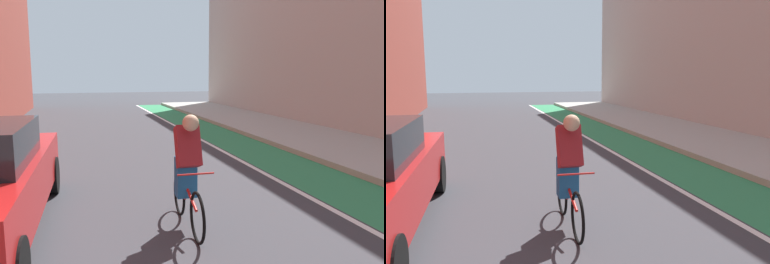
# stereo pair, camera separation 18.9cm
# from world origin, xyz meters

# --- Properties ---
(ground_plane) EXTENTS (75.69, 75.69, 0.00)m
(ground_plane) POSITION_xyz_m (0.00, 13.20, 0.00)
(ground_plane) COLOR #38383D
(bike_lane_paint) EXTENTS (1.60, 34.41, 0.00)m
(bike_lane_paint) POSITION_xyz_m (3.18, 15.20, 0.00)
(bike_lane_paint) COLOR #2D8451
(bike_lane_paint) RESTS_ON ground
(lane_divider_stripe) EXTENTS (0.12, 34.41, 0.00)m
(lane_divider_stripe) POSITION_xyz_m (2.28, 15.20, 0.00)
(lane_divider_stripe) COLOR white
(lane_divider_stripe) RESTS_ON ground
(sidewalk_right) EXTENTS (3.48, 34.41, 0.14)m
(sidewalk_right) POSITION_xyz_m (5.72, 15.20, 0.07)
(sidewalk_right) COLOR #A8A59E
(sidewalk_right) RESTS_ON ground
(cyclist_trailing) EXTENTS (0.48, 1.72, 1.62)m
(cyclist_trailing) POSITION_xyz_m (-0.13, 10.98, 0.85)
(cyclist_trailing) COLOR black
(cyclist_trailing) RESTS_ON ground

